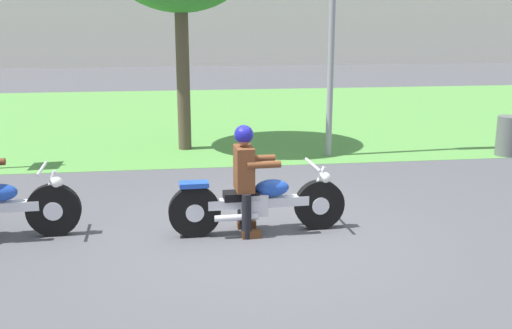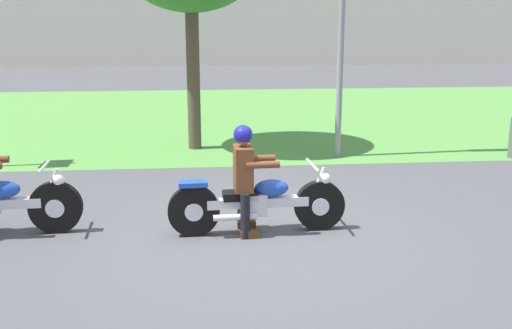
{
  "view_description": "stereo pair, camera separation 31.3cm",
  "coord_description": "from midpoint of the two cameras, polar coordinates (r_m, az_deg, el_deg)",
  "views": [
    {
      "loc": [
        -1.01,
        -7.03,
        2.7
      ],
      "look_at": [
        -0.0,
        0.37,
        0.85
      ],
      "focal_mm": 42.02,
      "sensor_mm": 36.0,
      "label": 1
    },
    {
      "loc": [
        -0.7,
        -7.07,
        2.7
      ],
      "look_at": [
        -0.0,
        0.37,
        0.85
      ],
      "focal_mm": 42.02,
      "sensor_mm": 36.0,
      "label": 2
    }
  ],
  "objects": [
    {
      "name": "grass_verge",
      "position": [
        16.92,
        -4.75,
        4.69
      ],
      "size": [
        60.0,
        12.0,
        0.01
      ],
      "primitive_type": "cube",
      "color": "#549342",
      "rests_on": "ground"
    },
    {
      "name": "rider_lead",
      "position": [
        7.48,
        -2.21,
        -0.64
      ],
      "size": [
        0.56,
        0.48,
        1.41
      ],
      "rotation": [
        0.0,
        0.0,
        0.05
      ],
      "color": "black",
      "rests_on": "ground"
    },
    {
      "name": "motorcycle_lead",
      "position": [
        7.62,
        -0.92,
        -3.68
      ],
      "size": [
        2.27,
        0.66,
        0.88
      ],
      "rotation": [
        0.0,
        0.0,
        0.05
      ],
      "color": "black",
      "rests_on": "ground"
    },
    {
      "name": "ground",
      "position": [
        7.6,
        -0.78,
        -6.9
      ],
      "size": [
        120.0,
        120.0,
        0.0
      ],
      "primitive_type": "plane",
      "color": "#4C4C51"
    },
    {
      "name": "trash_can",
      "position": [
        12.84,
        22.22,
        2.53
      ],
      "size": [
        0.45,
        0.45,
        0.79
      ],
      "primitive_type": "cylinder",
      "color": "#595E5B",
      "rests_on": "ground"
    }
  ]
}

